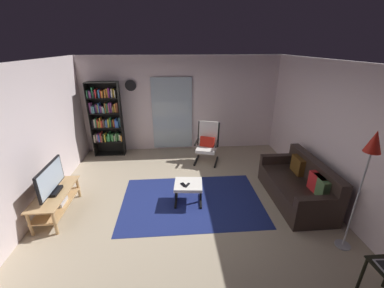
% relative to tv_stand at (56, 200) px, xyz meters
% --- Properties ---
extents(ground_plane, '(7.02, 7.02, 0.00)m').
position_rel_tv_stand_xyz_m(ground_plane, '(2.34, -0.02, -0.30)').
color(ground_plane, tan).
extents(wall_back, '(5.60, 0.06, 2.60)m').
position_rel_tv_stand_xyz_m(wall_back, '(2.34, 2.88, 1.00)').
color(wall_back, silver).
rests_on(wall_back, ground).
extents(wall_left, '(0.06, 6.00, 2.60)m').
position_rel_tv_stand_xyz_m(wall_left, '(-0.36, -0.02, 1.00)').
color(wall_left, silver).
rests_on(wall_left, ground).
extents(wall_right, '(0.06, 6.00, 2.60)m').
position_rel_tv_stand_xyz_m(wall_right, '(5.04, -0.02, 1.00)').
color(wall_right, silver).
rests_on(wall_right, ground).
extents(glass_door_panel, '(1.10, 0.01, 2.00)m').
position_rel_tv_stand_xyz_m(glass_door_panel, '(2.09, 2.81, 0.75)').
color(glass_door_panel, silver).
extents(area_rug, '(2.70, 1.80, 0.01)m').
position_rel_tv_stand_xyz_m(area_rug, '(2.43, 0.19, -0.30)').
color(area_rug, navy).
rests_on(area_rug, ground).
extents(tv_stand, '(0.48, 1.15, 0.46)m').
position_rel_tv_stand_xyz_m(tv_stand, '(0.00, 0.00, 0.00)').
color(tv_stand, tan).
rests_on(tv_stand, ground).
extents(television, '(0.20, 0.87, 0.53)m').
position_rel_tv_stand_xyz_m(television, '(0.00, -0.00, 0.40)').
color(television, black).
rests_on(television, tv_stand).
extents(bookshelf_near_tv, '(0.80, 0.30, 1.98)m').
position_rel_tv_stand_xyz_m(bookshelf_near_tv, '(0.34, 2.60, 0.75)').
color(bookshelf_near_tv, black).
rests_on(bookshelf_near_tv, ground).
extents(leather_sofa, '(0.83, 1.74, 0.83)m').
position_rel_tv_stand_xyz_m(leather_sofa, '(4.50, 0.08, 0.01)').
color(leather_sofa, '#2E221D').
rests_on(leather_sofa, ground).
extents(lounge_armchair, '(0.73, 0.79, 1.02)m').
position_rel_tv_stand_xyz_m(lounge_armchair, '(2.98, 1.98, 0.23)').
color(lounge_armchair, black).
rests_on(lounge_armchair, ground).
extents(ottoman, '(0.56, 0.53, 0.41)m').
position_rel_tv_stand_xyz_m(ottoman, '(2.37, 0.18, 0.04)').
color(ottoman, white).
rests_on(ottoman, ground).
extents(tv_remote, '(0.11, 0.14, 0.02)m').
position_rel_tv_stand_xyz_m(tv_remote, '(2.35, 0.11, 0.12)').
color(tv_remote, black).
rests_on(tv_remote, ottoman).
extents(cell_phone, '(0.12, 0.16, 0.01)m').
position_rel_tv_stand_xyz_m(cell_phone, '(2.27, 0.13, 0.11)').
color(cell_phone, black).
rests_on(cell_phone, ottoman).
extents(floor_lamp_by_sofa, '(0.22, 0.22, 1.86)m').
position_rel_tv_stand_xyz_m(floor_lamp_by_sofa, '(4.64, -1.12, 1.24)').
color(floor_lamp_by_sofa, '#A5A5AD').
rests_on(floor_lamp_by_sofa, ground).
extents(wall_clock, '(0.29, 0.03, 0.29)m').
position_rel_tv_stand_xyz_m(wall_clock, '(1.03, 2.80, 1.55)').
color(wall_clock, silver).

